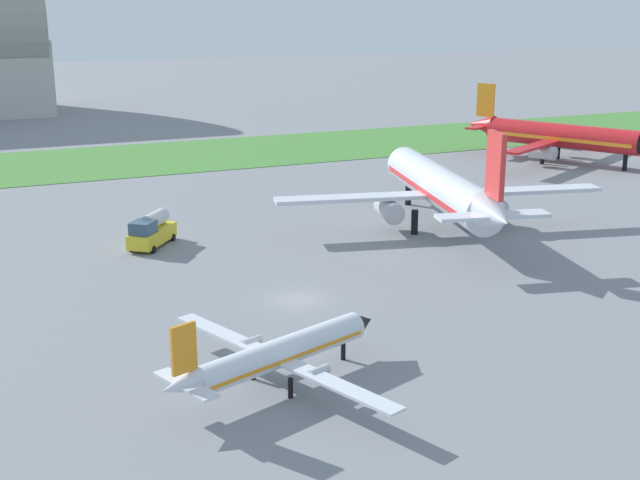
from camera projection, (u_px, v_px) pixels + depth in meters
The scene contains 6 objects.
ground_plane at pixel (298, 300), 68.33m from camera, with size 600.00×600.00×0.00m, color gray.
grass_taxiway_strip at pixel (127, 160), 128.61m from camera, with size 360.00×28.00×0.08m, color #478438.
airplane_foreground_turboprop at pixel (278, 353), 52.43m from camera, with size 16.64×19.23×6.00m.
airplane_midfield_jet at pixel (441, 188), 88.10m from camera, with size 34.80×34.36×12.44m.
airplane_parked_jet_far at pixel (558, 136), 125.95m from camera, with size 28.69×28.61×11.01m.
fuel_truck_near_gate at pixel (151, 231), 82.87m from camera, with size 5.92×6.58×3.29m.
Camera 1 is at (-24.36, -59.69, 23.24)m, focal length 47.36 mm.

